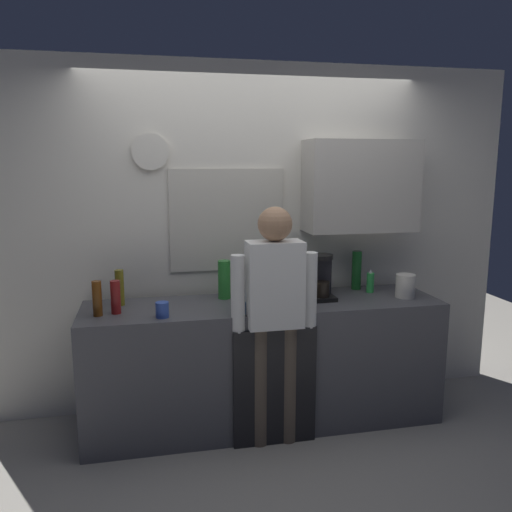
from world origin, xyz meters
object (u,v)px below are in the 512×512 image
at_px(dish_soap, 370,282).
at_px(storage_canister, 405,286).
at_px(coffee_maker, 319,279).
at_px(bottle_olive_oil, 120,288).
at_px(bottle_red_vinegar, 116,297).
at_px(potted_plant, 322,275).
at_px(bottle_clear_soda, 224,280).
at_px(person_at_sink, 274,307).
at_px(bottle_green_wine, 357,270).
at_px(cup_blue_mug, 162,310).
at_px(mixing_bowl, 250,304).
at_px(bottle_amber_beer, 97,299).

height_order(dish_soap, storage_canister, dish_soap).
distance_m(coffee_maker, bottle_olive_oil, 1.41).
height_order(bottle_red_vinegar, potted_plant, potted_plant).
relative_size(bottle_clear_soda, person_at_sink, 0.17).
xyz_separation_m(coffee_maker, bottle_olive_oil, (-1.40, 0.12, -0.02)).
bearing_deg(bottle_red_vinegar, bottle_green_wine, 9.17).
bearing_deg(cup_blue_mug, dish_soap, 11.65).
bearing_deg(potted_plant, dish_soap, -14.09).
xyz_separation_m(bottle_green_wine, storage_canister, (0.25, -0.31, -0.06)).
bearing_deg(bottle_red_vinegar, coffee_maker, 3.14).
bearing_deg(dish_soap, mixing_bowl, -164.28).
bearing_deg(coffee_maker, bottle_amber_beer, -175.93).
height_order(bottle_clear_soda, bottle_olive_oil, bottle_clear_soda).
bearing_deg(bottle_olive_oil, mixing_bowl, -19.56).
bearing_deg(bottle_red_vinegar, storage_canister, -0.45).
height_order(coffee_maker, cup_blue_mug, coffee_maker).
bearing_deg(bottle_olive_oil, coffee_maker, -4.86).
xyz_separation_m(mixing_bowl, person_at_sink, (0.13, -0.14, 0.01)).
height_order(potted_plant, dish_soap, potted_plant).
relative_size(bottle_green_wine, bottle_olive_oil, 1.20).
height_order(bottle_olive_oil, storage_canister, bottle_olive_oil).
distance_m(bottle_clear_soda, mixing_bowl, 0.37).
bearing_deg(bottle_green_wine, cup_blue_mug, -163.63).
relative_size(potted_plant, person_at_sink, 0.14).
relative_size(bottle_clear_soda, bottle_red_vinegar, 1.27).
distance_m(coffee_maker, person_at_sink, 0.53).
relative_size(potted_plant, dish_soap, 1.28).
bearing_deg(coffee_maker, person_at_sink, -142.13).
xyz_separation_m(coffee_maker, bottle_green_wine, (0.38, 0.21, 0.00)).
distance_m(cup_blue_mug, dish_soap, 1.60).
relative_size(bottle_green_wine, storage_canister, 1.76).
relative_size(bottle_clear_soda, bottle_olive_oil, 1.12).
bearing_deg(bottle_amber_beer, bottle_olive_oil, 60.29).
distance_m(bottle_amber_beer, cup_blue_mug, 0.43).
relative_size(bottle_red_vinegar, potted_plant, 0.96).
distance_m(bottle_green_wine, cup_blue_mug, 1.57).
distance_m(bottle_clear_soda, person_at_sink, 0.54).
height_order(cup_blue_mug, person_at_sink, person_at_sink).
distance_m(cup_blue_mug, mixing_bowl, 0.58).
relative_size(bottle_clear_soda, potted_plant, 1.22).
bearing_deg(potted_plant, bottle_green_wine, 5.57).
relative_size(bottle_green_wine, bottle_amber_beer, 1.30).
distance_m(dish_soap, person_at_sink, 0.95).
xyz_separation_m(potted_plant, storage_canister, (0.55, -0.28, -0.05)).
relative_size(cup_blue_mug, dish_soap, 0.56).
bearing_deg(dish_soap, bottle_olive_oil, 179.20).
relative_size(bottle_olive_oil, bottle_amber_beer, 1.09).
distance_m(bottle_green_wine, potted_plant, 0.30).
bearing_deg(bottle_green_wine, bottle_olive_oil, -177.01).
xyz_separation_m(coffee_maker, storage_canister, (0.63, -0.09, -0.06)).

